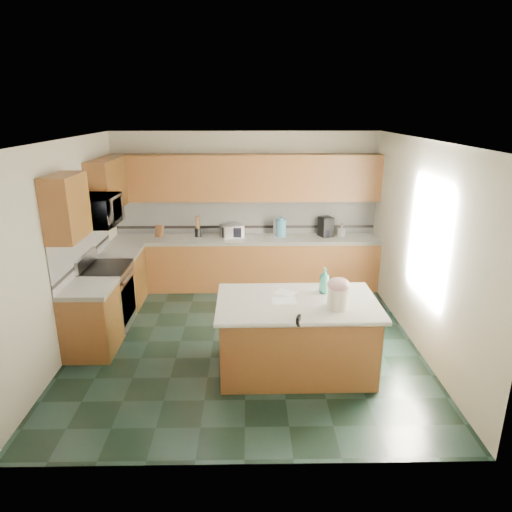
{
  "coord_description": "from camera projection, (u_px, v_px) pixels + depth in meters",
  "views": [
    {
      "loc": [
        0.05,
        -5.64,
        3.08
      ],
      "look_at": [
        0.15,
        0.35,
        1.12
      ],
      "focal_mm": 32.0,
      "sensor_mm": 36.0,
      "label": 1
    }
  ],
  "objects": [
    {
      "name": "wall_back",
      "position": [
        246.0,
        209.0,
        8.1
      ],
      "size": [
        4.6,
        0.04,
        2.7
      ],
      "primitive_type": "cube",
      "color": "beige",
      "rests_on": "ground"
    },
    {
      "name": "back_upper_cab",
      "position": [
        245.0,
        178.0,
        7.74
      ],
      "size": [
        4.6,
        0.33,
        0.78
      ],
      "primitive_type": "cube",
      "color": "#3B250C",
      "rests_on": "wall_back"
    },
    {
      "name": "utensil_crock",
      "position": [
        198.0,
        232.0,
        7.97
      ],
      "size": [
        0.12,
        0.12,
        0.15
      ],
      "primitive_type": "cylinder",
      "color": "black",
      "rests_on": "back_countertop"
    },
    {
      "name": "coffee_maker",
      "position": [
        326.0,
        226.0,
        7.98
      ],
      "size": [
        0.27,
        0.28,
        0.34
      ],
      "primitive_type": "cube",
      "rotation": [
        0.0,
        0.0,
        0.38
      ],
      "color": "black",
      "rests_on": "back_countertop"
    },
    {
      "name": "back_accent_band",
      "position": [
        246.0,
        227.0,
        8.16
      ],
      "size": [
        4.6,
        0.01,
        0.05
      ],
      "primitive_type": "cube",
      "color": "black",
      "rests_on": "back_countertop"
    },
    {
      "name": "left_base_cab_front",
      "position": [
        92.0,
        321.0,
        5.92
      ],
      "size": [
        0.6,
        0.72,
        0.86
      ],
      "primitive_type": "cube",
      "color": "#3B250C",
      "rests_on": "ground"
    },
    {
      "name": "clamp_handle",
      "position": [
        299.0,
        325.0,
        4.77
      ],
      "size": [
        0.02,
        0.07,
        0.02
      ],
      "primitive_type": "cylinder",
      "rotation": [
        1.57,
        0.0,
        0.0
      ],
      "color": "black",
      "rests_on": "island_top"
    },
    {
      "name": "water_jug_neck",
      "position": [
        281.0,
        219.0,
        7.9
      ],
      "size": [
        0.09,
        0.09,
        0.04
      ],
      "primitive_type": "cylinder",
      "color": "#4D94B6",
      "rests_on": "water_jug"
    },
    {
      "name": "knife_block",
      "position": [
        160.0,
        231.0,
        7.92
      ],
      "size": [
        0.16,
        0.19,
        0.24
      ],
      "primitive_type": "cube",
      "rotation": [
        -0.31,
        0.0,
        -0.29
      ],
      "color": "#472814",
      "rests_on": "back_countertop"
    },
    {
      "name": "coffee_carafe",
      "position": [
        326.0,
        233.0,
        7.96
      ],
      "size": [
        0.14,
        0.14,
        0.14
      ],
      "primitive_type": "cylinder",
      "color": "black",
      "rests_on": "back_countertop"
    },
    {
      "name": "ceiling",
      "position": [
        244.0,
        140.0,
        5.48
      ],
      "size": [
        4.6,
        4.6,
        0.0
      ],
      "primitive_type": "plane",
      "color": "white",
      "rests_on": "ground"
    },
    {
      "name": "wall_front",
      "position": [
        243.0,
        331.0,
        3.69
      ],
      "size": [
        4.6,
        0.04,
        2.7
      ],
      "primitive_type": "cube",
      "color": "beige",
      "rests_on": "ground"
    },
    {
      "name": "soap_bottle_island",
      "position": [
        324.0,
        280.0,
        5.52
      ],
      "size": [
        0.15,
        0.15,
        0.32
      ],
      "primitive_type": "imported",
      "rotation": [
        0.0,
        0.0,
        0.24
      ],
      "color": "teal",
      "rests_on": "island_top"
    },
    {
      "name": "island_top",
      "position": [
        297.0,
        303.0,
        5.36
      ],
      "size": [
        1.9,
        1.13,
        0.06
      ],
      "primitive_type": "cube",
      "rotation": [
        0.0,
        0.0,
        0.01
      ],
      "color": "white",
      "rests_on": "island_base"
    },
    {
      "name": "treat_jar_knob_end_l",
      "position": [
        335.0,
        280.0,
        5.04
      ],
      "size": [
        0.04,
        0.04,
        0.04
      ],
      "primitive_type": "sphere",
      "color": "tan",
      "rests_on": "treat_jar_lid"
    },
    {
      "name": "range_body",
      "position": [
        108.0,
        298.0,
        6.62
      ],
      "size": [
        0.6,
        0.76,
        0.88
      ],
      "primitive_type": "cube",
      "color": "#B7B7BC",
      "rests_on": "ground"
    },
    {
      "name": "back_base_cab",
      "position": [
        246.0,
        264.0,
        8.08
      ],
      "size": [
        4.6,
        0.6,
        0.86
      ],
      "primitive_type": "cube",
      "color": "#3B250C",
      "rests_on": "ground"
    },
    {
      "name": "wall_left",
      "position": [
        65.0,
        248.0,
        5.86
      ],
      "size": [
        0.04,
        4.6,
        2.7
      ],
      "primitive_type": "cube",
      "color": "beige",
      "rests_on": "ground"
    },
    {
      "name": "range_handle",
      "position": [
        128.0,
        276.0,
        6.52
      ],
      "size": [
        0.02,
        0.66,
        0.02
      ],
      "primitive_type": "cylinder",
      "rotation": [
        1.57,
        0.0,
        0.0
      ],
      "color": "#B7B7BC",
      "rests_on": "range_body"
    },
    {
      "name": "island_bullnose",
      "position": [
        303.0,
        325.0,
        4.82
      ],
      "size": [
        1.89,
        0.07,
        0.06
      ],
      "primitive_type": "cylinder",
      "rotation": [
        0.0,
        1.57,
        0.01
      ],
      "color": "white",
      "rests_on": "island_base"
    },
    {
      "name": "island_base",
      "position": [
        296.0,
        338.0,
        5.5
      ],
      "size": [
        1.79,
        1.03,
        0.86
      ],
      "primitive_type": "cube",
      "rotation": [
        0.0,
        0.0,
        0.01
      ],
      "color": "#3B250C",
      "rests_on": "ground"
    },
    {
      "name": "back_countertop",
      "position": [
        246.0,
        239.0,
        7.94
      ],
      "size": [
        4.6,
        0.64,
        0.06
      ],
      "primitive_type": "cube",
      "color": "white",
      "rests_on": "back_base_cab"
    },
    {
      "name": "window_light_proxy",
      "position": [
        428.0,
        240.0,
        5.7
      ],
      "size": [
        0.02,
        1.4,
        1.1
      ],
      "primitive_type": "cube",
      "color": "white",
      "rests_on": "wall_right"
    },
    {
      "name": "water_jug",
      "position": [
        281.0,
        228.0,
        7.95
      ],
      "size": [
        0.18,
        0.18,
        0.3
      ],
      "primitive_type": "cylinder",
      "color": "#4D94B6",
      "rests_on": "back_countertop"
    },
    {
      "name": "utensil_bundle",
      "position": [
        198.0,
        222.0,
        7.91
      ],
      "size": [
        0.07,
        0.07,
        0.22
      ],
      "primitive_type": "cylinder",
      "color": "#472814",
      "rests_on": "utensil_crock"
    },
    {
      "name": "left_upper_cab_front",
      "position": [
        66.0,
        207.0,
        5.45
      ],
      "size": [
        0.33,
        0.72,
        0.78
      ],
      "primitive_type": "cube",
      "color": "#3B250C",
      "rests_on": "wall_left"
    },
    {
      "name": "range_oven_door",
      "position": [
        128.0,
        300.0,
        6.64
      ],
      "size": [
        0.02,
        0.68,
        0.55
      ],
      "primitive_type": "cube",
      "color": "black",
      "rests_on": "range_body"
    },
    {
      "name": "left_upper_cab_rear",
      "position": [
        107.0,
        185.0,
        7.03
      ],
      "size": [
        0.33,
        1.09,
        0.78
      ],
      "primitive_type": "cube",
      "color": "#3B250C",
      "rests_on": "wall_left"
    },
    {
      "name": "left_counter_rear",
      "position": [
        120.0,
        252.0,
        7.23
      ],
      "size": [
        0.64,
        0.82,
        0.06
      ],
      "primitive_type": "cube",
      "color": "white",
      "rests_on": "left_base_cab_rear"
    },
    {
      "name": "wall_right",
      "position": [
        423.0,
        247.0,
        5.93
      ],
      "size": [
        0.04,
        4.6,
        2.7
      ],
      "primitive_type": "cube",
      "color": "beige",
      "rests_on": "ground"
    },
    {
      "name": "treat_jar",
      "position": [
        338.0,
        298.0,
        5.11
      ],
      "size": [
        0.26,
        0.26,
        0.25
      ],
      "primitive_type": "cylinder",
      "rotation": [
        0.0,
        0.0,
        -0.09
      ],
      "color": "#F3E5CF",
      "rests_on": "island_top"
    },
    {
      "name": "floor",
      "position": [
        246.0,
        341.0,
        6.32
      ],
      "size": [
        4.6,
        4.6,
        0.0
      ],
      "primitive_type": "plane",
      "color": "black",
      "rests_on": "ground"
    },
    {
      "name": "toaster_oven",
      "position": [
        232.0,
        231.0,
        7.94
      ],
      "size": [
        0.43,
        0.37,
        0.21
      ],
      "primitive_type": "cube",
      "rotation": [
        0.0,
        0.0,
        0.38
      ],
      "color": "#B7B7BC",
      "rests_on": "back_countertop"
    },
    {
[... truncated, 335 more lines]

